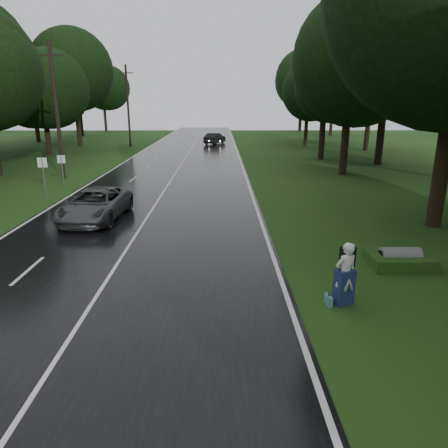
# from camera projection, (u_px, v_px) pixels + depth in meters

# --- Properties ---
(ground) EXTENTS (160.00, 160.00, 0.00)m
(ground) POSITION_uv_depth(u_px,v_px,m) (97.00, 297.00, 12.44)
(ground) COLOR #204213
(ground) RESTS_ON ground
(road) EXTENTS (12.00, 140.00, 0.04)m
(road) POSITION_uv_depth(u_px,v_px,m) (172.00, 179.00, 31.61)
(road) COLOR black
(road) RESTS_ON ground
(lane_center) EXTENTS (0.12, 140.00, 0.01)m
(lane_center) POSITION_uv_depth(u_px,v_px,m) (172.00, 179.00, 31.60)
(lane_center) COLOR silver
(lane_center) RESTS_ON road
(grey_car) EXTENTS (2.88, 5.64, 1.53)m
(grey_car) POSITION_uv_depth(u_px,v_px,m) (96.00, 204.00, 20.47)
(grey_car) COLOR #414446
(grey_car) RESTS_ON road
(far_car) EXTENTS (3.20, 4.93, 1.53)m
(far_car) POSITION_uv_depth(u_px,v_px,m) (215.00, 138.00, 58.83)
(far_car) COLOR black
(far_car) RESTS_ON road
(hitchhiker) EXTENTS (0.82, 0.79, 1.92)m
(hitchhiker) POSITION_uv_depth(u_px,v_px,m) (345.00, 276.00, 11.79)
(hitchhiker) COLOR silver
(hitchhiker) RESTS_ON ground
(suitcase) EXTENTS (0.16, 0.42, 0.29)m
(suitcase) POSITION_uv_depth(u_px,v_px,m) (328.00, 300.00, 11.95)
(suitcase) COLOR teal
(suitcase) RESTS_ON ground
(culvert) EXTENTS (1.40, 0.70, 0.70)m
(culvert) POSITION_uv_depth(u_px,v_px,m) (399.00, 266.00, 14.84)
(culvert) COLOR slate
(culvert) RESTS_ON ground
(utility_pole_mid) EXTENTS (1.80, 0.28, 10.02)m
(utility_pole_mid) POSITION_uv_depth(u_px,v_px,m) (64.00, 179.00, 31.97)
(utility_pole_mid) COLOR black
(utility_pole_mid) RESTS_ON ground
(utility_pole_far) EXTENTS (1.80, 0.28, 10.52)m
(utility_pole_far) POSITION_uv_depth(u_px,v_px,m) (131.00, 147.00, 55.60)
(utility_pole_far) COLOR black
(utility_pole_far) RESTS_ON ground
(road_sign_a) EXTENTS (0.59, 0.10, 2.48)m
(road_sign_a) POSITION_uv_depth(u_px,v_px,m) (47.00, 197.00, 25.68)
(road_sign_a) COLOR white
(road_sign_a) RESTS_ON ground
(road_sign_b) EXTENTS (0.54, 0.10, 2.25)m
(road_sign_b) POSITION_uv_depth(u_px,v_px,m) (64.00, 187.00, 28.60)
(road_sign_b) COLOR white
(road_sign_b) RESTS_ON ground
(tree_left_e) EXTENTS (7.65, 7.65, 11.95)m
(tree_left_e) POSITION_uv_depth(u_px,v_px,m) (50.00, 155.00, 46.36)
(tree_left_e) COLOR black
(tree_left_e) RESTS_ON ground
(tree_left_f) EXTENTS (11.15, 11.15, 17.43)m
(tree_left_f) POSITION_uv_depth(u_px,v_px,m) (80.00, 146.00, 56.08)
(tree_left_f) COLOR black
(tree_left_f) RESTS_ON ground
(tree_right_c) EXTENTS (11.21, 11.21, 17.52)m
(tree_right_c) POSITION_uv_depth(u_px,v_px,m) (433.00, 226.00, 19.69)
(tree_right_c) COLOR black
(tree_right_c) RESTS_ON ground
(tree_right_d) EXTENTS (9.73, 9.73, 15.21)m
(tree_right_d) POSITION_uv_depth(u_px,v_px,m) (342.00, 174.00, 33.83)
(tree_right_d) COLOR black
(tree_right_d) RESTS_ON ground
(tree_right_e) EXTENTS (8.76, 8.76, 13.68)m
(tree_right_e) POSITION_uv_depth(u_px,v_px,m) (320.00, 159.00, 43.01)
(tree_right_e) COLOR black
(tree_right_e) RESTS_ON ground
(tree_right_f) EXTENTS (8.20, 8.20, 12.81)m
(tree_right_f) POSITION_uv_depth(u_px,v_px,m) (305.00, 146.00, 56.46)
(tree_right_f) COLOR black
(tree_right_f) RESTS_ON ground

